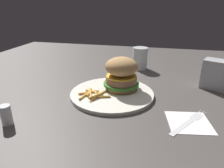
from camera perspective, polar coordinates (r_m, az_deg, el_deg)
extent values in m
plane|color=#47423F|center=(0.73, -1.88, -2.39)|extent=(1.60, 1.60, 0.00)
cylinder|color=silver|center=(0.70, 0.00, -2.72)|extent=(0.28, 0.28, 0.01)
cylinder|color=tan|center=(0.73, 2.56, -0.71)|extent=(0.11, 0.11, 0.01)
cylinder|color=#387F2D|center=(0.72, 2.58, 0.12)|extent=(0.12, 0.12, 0.01)
cylinder|color=#8E5B47|center=(0.72, 2.60, 1.21)|extent=(0.11, 0.11, 0.02)
cylinder|color=yellow|center=(0.71, 2.62, 2.22)|extent=(0.11, 0.11, 0.01)
ellipsoid|color=tan|center=(0.70, 2.67, 4.88)|extent=(0.11, 0.11, 0.06)
cylinder|color=gold|center=(0.66, -4.19, -3.45)|extent=(0.02, 0.06, 0.01)
cylinder|color=gold|center=(0.69, -2.94, -2.31)|extent=(0.03, 0.05, 0.01)
cylinder|color=gold|center=(0.66, -3.81, -3.55)|extent=(0.07, 0.03, 0.01)
cylinder|color=gold|center=(0.69, -4.97, -2.27)|extent=(0.07, 0.03, 0.01)
cylinder|color=gold|center=(0.69, -6.03, -2.40)|extent=(0.03, 0.07, 0.01)
cylinder|color=gold|center=(0.69, -6.50, -2.37)|extent=(0.06, 0.04, 0.01)
cylinder|color=#E5B251|center=(0.67, -4.46, -3.34)|extent=(0.03, 0.05, 0.01)
cylinder|color=gold|center=(0.69, -4.55, -2.59)|extent=(0.03, 0.05, 0.01)
cylinder|color=#E5B251|center=(0.65, -4.61, -3.24)|extent=(0.04, 0.05, 0.01)
cylinder|color=gold|center=(0.69, -6.33, -2.33)|extent=(0.01, 0.06, 0.01)
cylinder|color=#E5B251|center=(0.68, -7.42, -3.01)|extent=(0.02, 0.07, 0.01)
cube|color=white|center=(0.59, 20.57, -9.89)|extent=(0.13, 0.13, 0.00)
cube|color=silver|center=(0.57, 19.07, -10.93)|extent=(0.07, 0.10, 0.00)
cube|color=silver|center=(0.63, 22.39, -8.21)|extent=(0.04, 0.04, 0.00)
cylinder|color=silver|center=(0.65, 24.28, -7.39)|extent=(0.02, 0.02, 0.00)
cylinder|color=silver|center=(0.65, 23.64, -7.17)|extent=(0.02, 0.02, 0.00)
cylinder|color=silver|center=(0.65, 23.01, -6.94)|extent=(0.02, 0.02, 0.00)
cylinder|color=silver|center=(0.98, 7.79, 7.08)|extent=(0.07, 0.07, 0.10)
cylinder|color=silver|center=(0.98, 7.75, 6.20)|extent=(0.06, 0.06, 0.07)
cube|color=#B7BABF|center=(0.83, 26.88, 2.33)|extent=(0.11, 0.09, 0.11)
cylinder|color=white|center=(0.60, -27.33, -7.69)|extent=(0.03, 0.03, 0.06)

